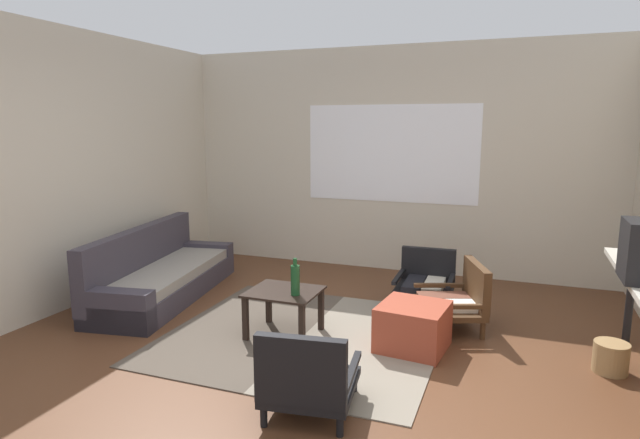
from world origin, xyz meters
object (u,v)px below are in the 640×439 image
Objects in this scene: coffee_table at (284,300)px; armchair_striped_foreground at (308,379)px; armchair_corner at (458,298)px; couch at (161,276)px; ottoman_orange at (413,327)px; glass_bottle at (295,279)px; wicker_basket at (611,357)px; armchair_by_window at (425,280)px.

coffee_table is 1.29m from armchair_striped_foreground.
armchair_striped_foreground is 0.87× the size of armchair_corner.
armchair_corner is (1.36, 0.72, -0.05)m from coffee_table.
couch is 3.21× the size of armchair_striped_foreground.
coffee_table is 1.09m from ottoman_orange.
glass_bottle reaches higher than ottoman_orange.
wicker_basket is at bearing -23.50° from armchair_corner.
coffee_table is 2.42× the size of wicker_basket.
ottoman_orange is (0.10, -1.17, -0.05)m from armchair_by_window.
glass_bottle reaches higher than coffee_table.
glass_bottle is at bearing 117.13° from armchair_striped_foreground.
armchair_by_window is 1.62m from glass_bottle.
armchair_by_window is 1.89× the size of glass_bottle.
armchair_corner is 1.48m from glass_bottle.
glass_bottle is (-0.53, 1.03, 0.29)m from armchair_striped_foreground.
coffee_table reaches higher than wicker_basket.
armchair_corner is 1.26m from wicker_basket.
armchair_corner is 2.51× the size of glass_bottle.
glass_bottle is at bearing -173.02° from wicker_basket.
armchair_striped_foreground is 1.31× the size of ottoman_orange.
glass_bottle is 1.27× the size of wicker_basket.
armchair_corner is 1.51× the size of ottoman_orange.
armchair_by_window reaches higher than wicker_basket.
couch reaches higher than glass_bottle.
armchair_striped_foreground is 1.29m from ottoman_orange.
coffee_table reaches higher than ottoman_orange.
armchair_corner is (0.69, 1.82, 0.02)m from armchair_striped_foreground.
armchair_by_window is 0.75× the size of armchair_corner.
armchair_striped_foreground is 2.19× the size of glass_bottle.
armchair_corner reaches higher than wicker_basket.
coffee_table is 1.01× the size of armchair_by_window.
coffee_table is at bearing -174.97° from wicker_basket.
armchair_by_window is 1.86m from wicker_basket.
armchair_by_window is at bearing 82.51° from armchair_striped_foreground.
wicker_basket is (2.37, 0.29, -0.42)m from glass_bottle.
couch reaches higher than armchair_corner.
armchair_corner is at bearing 32.79° from glass_bottle.
coffee_table is (1.64, -0.50, 0.10)m from couch.
glass_bottle is (0.14, -0.07, 0.21)m from coffee_table.
coffee_table is at bearing -127.27° from armchair_by_window.
coffee_table is at bearing -16.85° from couch.
armchair_by_window reaches higher than ottoman_orange.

